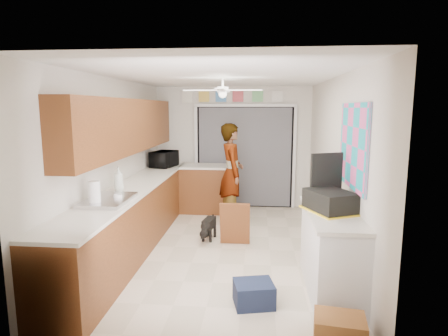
{
  "coord_description": "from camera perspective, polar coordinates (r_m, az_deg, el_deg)",
  "views": [
    {
      "loc": [
        0.51,
        -5.28,
        2.07
      ],
      "look_at": [
        0.0,
        0.4,
        1.15
      ],
      "focal_mm": 30.0,
      "sensor_mm": 36.0,
      "label": 1
    }
  ],
  "objects": [
    {
      "name": "floor",
      "position": [
        5.7,
        -0.37,
        -12.14
      ],
      "size": [
        5.0,
        5.0,
        0.0
      ],
      "primitive_type": "plane",
      "color": "beige",
      "rests_on": "ground"
    },
    {
      "name": "ceiling",
      "position": [
        5.33,
        -0.4,
        13.79
      ],
      "size": [
        5.0,
        5.0,
        0.0
      ],
      "primitive_type": "plane",
      "rotation": [
        3.14,
        0.0,
        0.0
      ],
      "color": "white",
      "rests_on": "ground"
    },
    {
      "name": "wall_back",
      "position": [
        7.84,
        1.37,
        3.16
      ],
      "size": [
        3.2,
        0.0,
        3.2
      ],
      "primitive_type": "plane",
      "rotation": [
        1.57,
        0.0,
        0.0
      ],
      "color": "beige",
      "rests_on": "ground"
    },
    {
      "name": "wall_front",
      "position": [
        2.95,
        -5.09,
        -7.06
      ],
      "size": [
        3.2,
        0.0,
        3.2
      ],
      "primitive_type": "plane",
      "rotation": [
        -1.57,
        0.0,
        0.0
      ],
      "color": "beige",
      "rests_on": "ground"
    },
    {
      "name": "wall_left",
      "position": [
        5.75,
        -16.47,
        0.58
      ],
      "size": [
        0.0,
        5.0,
        5.0
      ],
      "primitive_type": "plane",
      "rotation": [
        1.57,
        0.0,
        1.57
      ],
      "color": "beige",
      "rests_on": "ground"
    },
    {
      "name": "wall_right",
      "position": [
        5.46,
        16.59,
        0.13
      ],
      "size": [
        0.0,
        5.0,
        5.0
      ],
      "primitive_type": "plane",
      "rotation": [
        1.57,
        0.0,
        -1.57
      ],
      "color": "beige",
      "rests_on": "ground"
    },
    {
      "name": "left_base_cabinets",
      "position": [
        5.82,
        -13.33,
        -7.27
      ],
      "size": [
        0.6,
        4.8,
        0.9
      ],
      "primitive_type": "cube",
      "color": "brown",
      "rests_on": "floor"
    },
    {
      "name": "left_countertop",
      "position": [
        5.7,
        -13.41,
        -2.74
      ],
      "size": [
        0.62,
        4.8,
        0.04
      ],
      "primitive_type": "cube",
      "color": "white",
      "rests_on": "left_base_cabinets"
    },
    {
      "name": "upper_cabinets",
      "position": [
        5.83,
        -14.52,
        6.21
      ],
      "size": [
        0.32,
        4.0,
        0.8
      ],
      "primitive_type": "cube",
      "color": "brown",
      "rests_on": "wall_left"
    },
    {
      "name": "sink_basin",
      "position": [
        4.78,
        -17.22,
        -4.76
      ],
      "size": [
        0.5,
        0.76,
        0.06
      ],
      "primitive_type": "cube",
      "color": "silver",
      "rests_on": "left_countertop"
    },
    {
      "name": "faucet",
      "position": [
        4.83,
        -19.36,
        -3.56
      ],
      "size": [
        0.03,
        0.03,
        0.22
      ],
      "primitive_type": "cylinder",
      "color": "silver",
      "rests_on": "left_countertop"
    },
    {
      "name": "peninsula_base",
      "position": [
        7.53,
        -2.71,
        -3.27
      ],
      "size": [
        1.0,
        0.6,
        0.9
      ],
      "primitive_type": "cube",
      "color": "brown",
      "rests_on": "floor"
    },
    {
      "name": "peninsula_top",
      "position": [
        7.44,
        -2.73,
        0.26
      ],
      "size": [
        1.04,
        0.64,
        0.04
      ],
      "primitive_type": "cube",
      "color": "white",
      "rests_on": "peninsula_base"
    },
    {
      "name": "back_opening_recess",
      "position": [
        7.83,
        3.18,
        1.66
      ],
      "size": [
        2.0,
        0.06,
        2.1
      ],
      "primitive_type": "cube",
      "color": "black",
      "rests_on": "wall_back"
    },
    {
      "name": "curtain_panel",
      "position": [
        7.79,
        3.17,
        1.62
      ],
      "size": [
        1.9,
        0.03,
        2.05
      ],
      "primitive_type": "cube",
      "color": "slate",
      "rests_on": "wall_back"
    },
    {
      "name": "door_trim_left",
      "position": [
        7.9,
        -4.25,
        1.72
      ],
      "size": [
        0.06,
        0.04,
        2.1
      ],
      "primitive_type": "cube",
      "color": "white",
      "rests_on": "wall_back"
    },
    {
      "name": "door_trim_right",
      "position": [
        7.83,
        10.66,
        1.52
      ],
      "size": [
        0.06,
        0.04,
        2.1
      ],
      "primitive_type": "cube",
      "color": "white",
      "rests_on": "wall_back"
    },
    {
      "name": "door_trim_head",
      "position": [
        7.73,
        3.25,
        9.52
      ],
      "size": [
        2.1,
        0.04,
        0.06
      ],
      "primitive_type": "cube",
      "color": "white",
      "rests_on": "wall_back"
    },
    {
      "name": "header_frame_0",
      "position": [
        7.84,
        -3.07,
        10.83
      ],
      "size": [
        0.22,
        0.02,
        0.22
      ],
      "primitive_type": "cube",
      "color": "#EDC94F",
      "rests_on": "wall_back"
    },
    {
      "name": "header_frame_1",
      "position": [
        7.79,
        -0.48,
        10.85
      ],
      "size": [
        0.22,
        0.02,
        0.22
      ],
      "primitive_type": "cube",
      "color": "#4F8ED3",
      "rests_on": "wall_back"
    },
    {
      "name": "header_frame_2",
      "position": [
        7.77,
        2.14,
        10.85
      ],
      "size": [
        0.22,
        0.02,
        0.22
      ],
      "primitive_type": "cube",
      "color": "#CA4B55",
      "rests_on": "wall_back"
    },
    {
      "name": "header_frame_3",
      "position": [
        7.76,
        5.14,
        10.83
      ],
      "size": [
        0.22,
        0.02,
        0.22
      ],
      "primitive_type": "cube",
      "color": "#6EC178",
      "rests_on": "wall_back"
    },
    {
      "name": "header_frame_4",
      "position": [
        7.77,
        8.15,
        10.77
      ],
      "size": [
        0.22,
        0.02,
        0.22
      ],
      "primitive_type": "cube",
      "color": "white",
      "rests_on": "wall_back"
    },
    {
      "name": "route66_sign",
      "position": [
        7.89,
        -5.63,
        10.79
      ],
      "size": [
        0.22,
        0.02,
        0.26
      ],
      "primitive_type": "cube",
      "color": "silver",
      "rests_on": "wall_back"
    },
    {
      "name": "right_counter_base",
      "position": [
        4.47,
        15.96,
        -12.45
      ],
      "size": [
        0.5,
        1.4,
        0.9
      ],
      "primitive_type": "cube",
      "color": "white",
      "rests_on": "floor"
    },
    {
      "name": "right_counter_top",
      "position": [
        4.32,
        16.11,
        -6.65
      ],
      "size": [
        0.54,
        1.44,
        0.04
      ],
      "primitive_type": "cube",
      "color": "white",
      "rests_on": "right_counter_base"
    },
    {
      "name": "abstract_painting",
      "position": [
        4.44,
        19.09,
        3.21
      ],
      "size": [
        0.03,
        1.15,
        0.95
      ],
      "primitive_type": "cube",
      "color": "#E6559D",
      "rests_on": "wall_right"
    },
    {
      "name": "ceiling_fan",
      "position": [
        5.51,
        -0.19,
        11.76
      ],
      "size": [
        1.14,
        1.14,
        0.24
      ],
      "primitive_type": "cube",
      "color": "white",
      "rests_on": "ceiling"
    },
    {
      "name": "microwave",
      "position": [
        7.3,
        -9.11,
        1.35
      ],
      "size": [
        0.49,
        0.62,
        0.3
      ],
      "primitive_type": "imported",
      "rotation": [
        0.0,
        0.0,
        1.34
      ],
      "color": "black",
      "rests_on": "left_countertop"
    },
    {
      "name": "soap_bottle",
      "position": [
        5.35,
        -15.75,
        -1.55
      ],
      "size": [
        0.16,
        0.16,
        0.34
      ],
      "primitive_type": "imported",
      "rotation": [
        0.0,
        0.0,
        0.28
      ],
      "color": "silver",
      "rests_on": "left_countertop"
    },
    {
      "name": "cup",
      "position": [
        4.78,
        -15.87,
        -4.36
      ],
      "size": [
        0.13,
        0.13,
        0.08
      ],
      "primitive_type": "imported",
      "rotation": [
        0.0,
        0.0,
        -0.27
      ],
      "color": "white",
      "rests_on": "left_countertop"
    },
    {
      "name": "paper_towel_roll",
      "position": [
        4.61,
        -19.14,
        -3.69
      ],
      "size": [
        0.15,
        0.15,
        0.29
      ],
      "primitive_type": "cylinder",
      "rotation": [
        0.0,
        0.0,
        -0.15
      ],
      "color": "white",
      "rests_on": "left_countertop"
    },
    {
      "name": "suitcase",
      "position": [
        4.3,
        15.89,
        -4.88
      ],
      "size": [
        0.58,
        0.65,
        0.23
      ],
      "primitive_type": "cube",
      "rotation": [
        0.0,
        0.0,
        0.43
      ],
      "color": "black",
      "rests_on": "right_counter_top"
    },
    {
      "name": "suitcase_rim",
      "position": [
        4.33,
        15.82,
        -6.29
      ],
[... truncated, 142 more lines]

